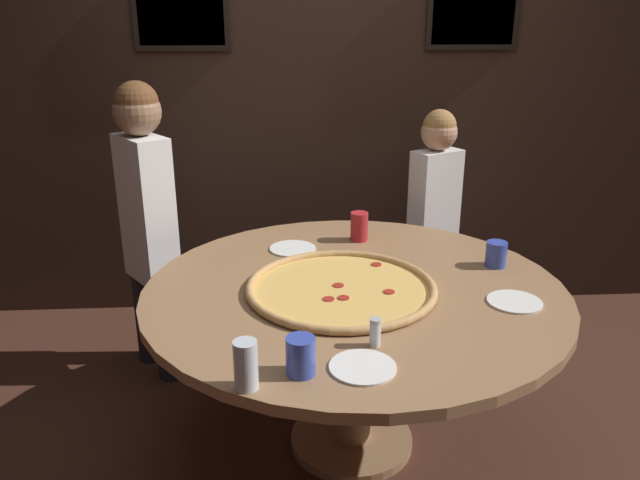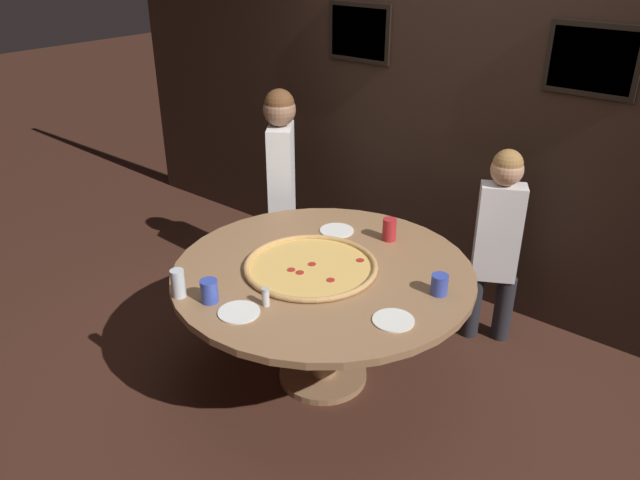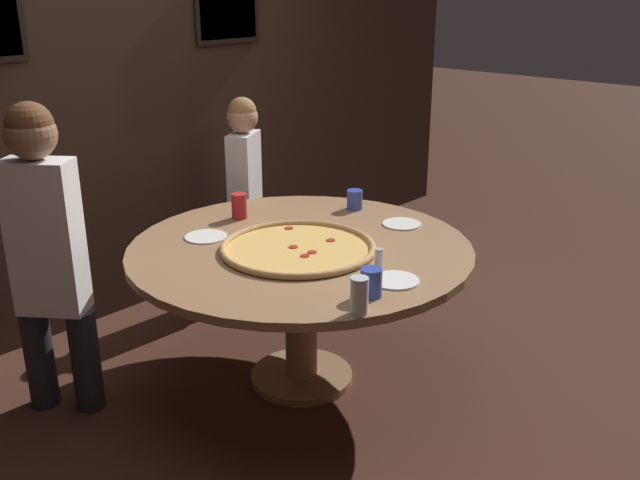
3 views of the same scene
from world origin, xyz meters
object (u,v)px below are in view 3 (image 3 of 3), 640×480
(giant_pizza, at_px, (298,248))
(condiment_shaker, at_px, (379,259))
(dining_table, at_px, (301,269))
(drink_cup_far_left, at_px, (359,296))
(drink_cup_centre_back, at_px, (239,206))
(drink_cup_far_right, at_px, (355,200))
(white_plate_left_side, at_px, (402,224))
(white_plate_right_side, at_px, (395,280))
(diner_side_right, at_px, (46,244))
(white_plate_far_back, at_px, (206,237))
(diner_centre_back, at_px, (245,186))
(drink_cup_near_right, at_px, (371,283))

(giant_pizza, distance_m, condiment_shaker, 0.43)
(dining_table, relative_size, drink_cup_far_left, 11.08)
(dining_table, distance_m, giant_pizza, 0.15)
(drink_cup_far_left, relative_size, drink_cup_centre_back, 1.10)
(drink_cup_far_right, bearing_deg, condiment_shaker, -133.57)
(white_plate_left_side, distance_m, white_plate_right_side, 0.74)
(dining_table, bearing_deg, drink_cup_far_right, 15.57)
(condiment_shaker, bearing_deg, diner_side_right, 129.31)
(white_plate_far_back, xyz_separation_m, diner_centre_back, (0.79, 0.58, -0.02))
(giant_pizza, bearing_deg, drink_cup_centre_back, 76.33)
(drink_cup_near_right, height_order, diner_centre_back, diner_centre_back)
(giant_pizza, bearing_deg, white_plate_right_side, -88.72)
(drink_cup_centre_back, bearing_deg, white_plate_right_side, -96.35)
(dining_table, relative_size, drink_cup_far_right, 15.38)
(drink_cup_far_right, height_order, diner_centre_back, diner_centre_back)
(drink_cup_far_left, relative_size, condiment_shaker, 1.54)
(giant_pizza, relative_size, drink_cup_near_right, 6.20)
(drink_cup_far_left, distance_m, condiment_shaker, 0.45)
(white_plate_right_side, bearing_deg, giant_pizza, 91.28)
(drink_cup_far_right, height_order, white_plate_right_side, drink_cup_far_right)
(drink_cup_near_right, distance_m, white_plate_far_back, 1.04)
(drink_cup_far_right, height_order, drink_cup_centre_back, drink_cup_centre_back)
(white_plate_left_side, height_order, white_plate_right_side, same)
(drink_cup_near_right, xyz_separation_m, white_plate_far_back, (-0.00, 1.03, -0.06))
(dining_table, bearing_deg, drink_cup_far_left, -119.77)
(white_plate_far_back, bearing_deg, condiment_shaker, -74.46)
(drink_cup_far_left, distance_m, drink_cup_near_right, 0.17)
(drink_cup_far_left, height_order, drink_cup_centre_back, drink_cup_far_left)
(drink_cup_far_right, xyz_separation_m, condiment_shaker, (-0.61, -0.64, -0.00))
(drink_cup_near_right, bearing_deg, diner_side_right, 118.22)
(diner_centre_back, bearing_deg, dining_table, 32.27)
(white_plate_far_back, height_order, diner_side_right, diner_side_right)
(giant_pizza, bearing_deg, white_plate_left_side, -12.72)
(diner_side_right, bearing_deg, diner_centre_back, -113.96)
(white_plate_left_side, distance_m, white_plate_far_back, 1.01)
(drink_cup_far_left, height_order, diner_centre_back, diner_centre_back)
(diner_centre_back, bearing_deg, giant_pizza, 30.84)
(white_plate_right_side, bearing_deg, white_plate_far_back, 100.59)
(drink_cup_far_right, relative_size, white_plate_far_back, 0.51)
(white_plate_left_side, relative_size, white_plate_far_back, 0.96)
(drink_cup_far_right, bearing_deg, drink_cup_centre_back, 146.73)
(white_plate_far_back, bearing_deg, giant_pizza, -68.91)
(dining_table, xyz_separation_m, drink_cup_near_right, (-0.23, -0.61, 0.18))
(white_plate_right_side, bearing_deg, diner_centre_back, 69.52)
(drink_cup_far_right, height_order, drink_cup_far_left, drink_cup_far_left)
(white_plate_left_side, bearing_deg, white_plate_right_side, -146.19)
(drink_cup_centre_back, height_order, condiment_shaker, drink_cup_centre_back)
(white_plate_left_side, height_order, diner_side_right, diner_side_right)
(giant_pizza, distance_m, drink_cup_centre_back, 0.58)
(drink_cup_centre_back, xyz_separation_m, white_plate_right_side, (-0.12, -1.12, -0.06))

